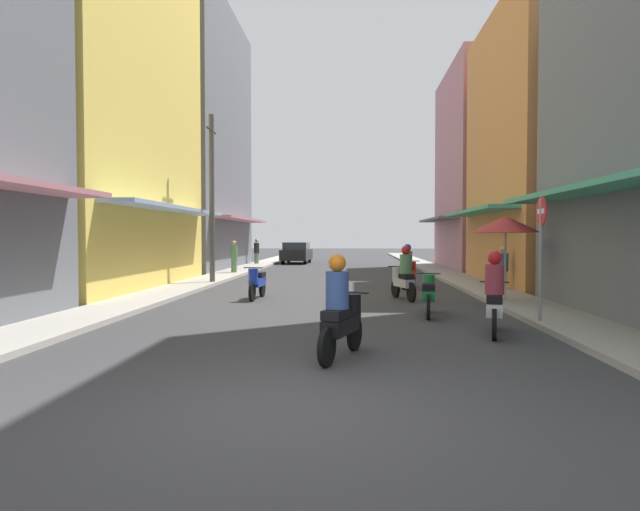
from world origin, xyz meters
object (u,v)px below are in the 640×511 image
motorbike_white (494,297)px  vendor_umbrella (506,224)px  motorbike_green (429,294)px  motorbike_red (409,268)px  pedestrian_far (234,258)px  pedestrian_midway (257,252)px  motorbike_silver (403,276)px  utility_pole (212,198)px  pedestrian_crossing (503,269)px  motorbike_black (341,312)px  parked_car (297,253)px  street_sign_no_entry (541,242)px  motorbike_blue (257,282)px

motorbike_white → vendor_umbrella: 5.25m
motorbike_green → motorbike_red: bearing=88.1°
motorbike_white → pedestrian_far: pedestrian_far is taller
motorbike_white → vendor_umbrella: bearing=72.8°
pedestrian_midway → motorbike_silver: bearing=-68.3°
motorbike_white → utility_pole: bearing=127.5°
pedestrian_far → pedestrian_crossing: bearing=-36.6°
motorbike_black → parked_car: bearing=97.0°
motorbike_black → pedestrian_far: pedestrian_far is taller
motorbike_green → motorbike_red: size_ratio=1.04×
vendor_umbrella → street_sign_no_entry: 3.85m
parked_car → utility_pole: bearing=-95.1°
parked_car → pedestrian_crossing: 21.29m
motorbike_silver → utility_pole: bearing=145.2°
pedestrian_midway → street_sign_no_entry: size_ratio=0.64×
motorbike_red → street_sign_no_entry: (1.82, -8.43, 1.01)m
utility_pole → motorbike_white: bearing=-52.5°
motorbike_white → motorbike_blue: motorbike_white is taller
motorbike_black → motorbike_white: same height
motorbike_silver → motorbike_black: bearing=-101.8°
motorbike_red → utility_pole: 7.84m
motorbike_blue → motorbike_green: size_ratio=1.00×
motorbike_black → motorbike_silver: (1.65, 7.89, 0.00)m
pedestrian_midway → motorbike_blue: bearing=-80.2°
motorbike_green → pedestrian_far: size_ratio=1.10×
motorbike_blue → parked_car: (-1.03, 21.88, 0.24)m
motorbike_black → utility_pole: size_ratio=0.27×
motorbike_red → vendor_umbrella: vendor_umbrella is taller
pedestrian_crossing → motorbike_blue: bearing=-162.2°
pedestrian_crossing → motorbike_white: bearing=-105.9°
motorbike_silver → motorbike_green: size_ratio=0.98×
motorbike_black → street_sign_no_entry: size_ratio=0.66×
motorbike_black → pedestrian_far: (-5.53, 18.24, 0.12)m
pedestrian_midway → utility_pole: (0.78, -14.39, 2.45)m
pedestrian_crossing → vendor_umbrella: size_ratio=0.64×
motorbike_black → motorbike_blue: bearing=108.5°
motorbike_blue → vendor_umbrella: 7.17m
pedestrian_far → street_sign_no_entry: bearing=-57.6°
motorbike_green → utility_pole: utility_pole is taller
motorbike_black → motorbike_silver: 8.06m
parked_car → pedestrian_midway: bearing=-130.4°
motorbike_silver → pedestrian_midway: bearing=111.7°
motorbike_white → street_sign_no_entry: size_ratio=0.67×
pedestrian_midway → street_sign_no_entry: (9.94, -23.79, 0.87)m
motorbike_black → pedestrian_far: 19.06m
motorbike_white → street_sign_no_entry: 1.85m
pedestrian_midway → vendor_umbrella: vendor_umbrella is taller
pedestrian_midway → utility_pole: bearing=-86.9°
motorbike_blue → street_sign_no_entry: size_ratio=0.68×
parked_car → pedestrian_far: bearing=-99.3°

